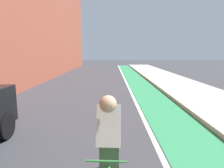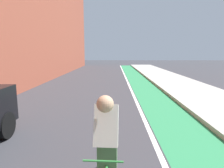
% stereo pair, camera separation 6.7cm
% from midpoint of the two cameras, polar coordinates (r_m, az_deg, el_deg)
% --- Properties ---
extents(ground_plane, '(89.17, 89.17, 0.00)m').
position_cam_midpoint_polar(ground_plane, '(10.24, -5.24, -2.77)').
color(ground_plane, '#38383D').
extents(bike_lane_paint, '(1.60, 40.53, 0.00)m').
position_cam_midpoint_polar(bike_lane_paint, '(12.30, 8.95, -0.81)').
color(bike_lane_paint, '#2D8451').
rests_on(bike_lane_paint, ground).
extents(lane_divider_stripe, '(0.12, 40.53, 0.00)m').
position_cam_midpoint_polar(lane_divider_stripe, '(12.20, 4.77, -0.82)').
color(lane_divider_stripe, white).
rests_on(lane_divider_stripe, ground).
extents(sidewalk_right, '(3.22, 40.53, 0.14)m').
position_cam_midpoint_polar(sidewalk_right, '(12.88, 19.61, -0.48)').
color(sidewalk_right, '#A8A59E').
rests_on(sidewalk_right, ground).
extents(cyclist_mid, '(0.48, 1.67, 1.59)m').
position_cam_midpoint_polar(cyclist_mid, '(2.87, -1.42, -17.19)').
color(cyclist_mid, black).
rests_on(cyclist_mid, ground).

